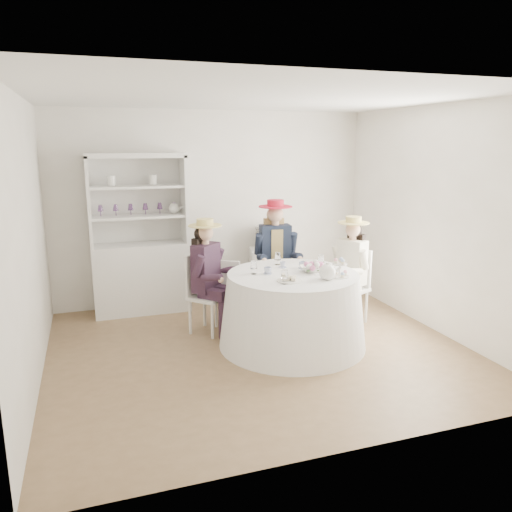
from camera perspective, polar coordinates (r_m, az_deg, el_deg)
name	(u,v)px	position (r m, az deg, el deg)	size (l,w,h in m)	color
ground	(259,349)	(5.67, 0.33, -10.62)	(4.50, 4.50, 0.00)	brown
ceiling	(259,97)	(5.22, 0.37, 17.70)	(4.50, 4.50, 0.00)	white
wall_back	(214,208)	(7.18, -4.85, 5.53)	(4.50, 4.50, 0.00)	silver
wall_front	(353,278)	(3.49, 11.04, -2.45)	(4.50, 4.50, 0.00)	silver
wall_left	(27,244)	(5.04, -24.66, 1.28)	(4.50, 4.50, 0.00)	silver
wall_right	(436,220)	(6.37, 19.93, 3.88)	(4.50, 4.50, 0.00)	silver
tea_table	(292,310)	(5.67, 4.17, -6.13)	(1.66, 1.66, 0.84)	white
hutch	(141,257)	(6.88, -13.05, -0.09)	(1.38, 0.77, 2.13)	silver
side_table	(267,274)	(7.34, 1.26, -2.06)	(0.48, 0.48, 0.74)	silver
hatbox	(267,238)	(7.22, 1.28, 2.09)	(0.34, 0.34, 0.34)	black
guest_left	(208,270)	(5.94, -5.55, -1.56)	(0.59, 0.59, 1.39)	silver
guest_mid	(275,251)	(6.55, 2.24, 0.60)	(0.57, 0.59, 1.54)	silver
guest_right	(350,264)	(6.36, 10.75, -0.90)	(0.58, 0.52, 1.37)	silver
spare_chair	(229,290)	(6.22, -3.15, -3.93)	(0.49, 0.49, 0.87)	silver
teacup_a	(268,271)	(5.51, 1.36, -1.72)	(0.09, 0.09, 0.07)	white
teacup_b	(283,265)	(5.79, 3.07, -1.05)	(0.06, 0.06, 0.06)	white
teacup_c	(303,265)	(5.78, 5.35, -1.07)	(0.09, 0.09, 0.07)	white
flower_bowl	(310,269)	(5.63, 6.22, -1.53)	(0.23, 0.23, 0.06)	white
flower_arrangement	(313,266)	(5.57, 6.53, -1.12)	(0.17, 0.17, 0.06)	pink
table_teapot	(328,272)	(5.33, 8.18, -1.83)	(0.25, 0.18, 0.19)	white
sandwich_plate	(289,280)	(5.24, 3.83, -2.72)	(0.26, 0.26, 0.06)	white
cupcake_stand	(339,270)	(5.46, 9.52, -1.60)	(0.21, 0.21, 0.20)	white
stemware_set	(293,267)	(5.53, 4.26, -1.25)	(0.91, 0.88, 0.15)	white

